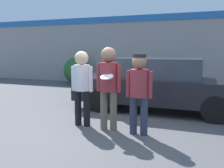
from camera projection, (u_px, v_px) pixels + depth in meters
The scene contains 7 objects.
ground_plane at pixel (113, 131), 5.32m from camera, with size 56.00×56.00×0.00m, color #4C4C4F.
storefront_building at pixel (167, 50), 11.78m from camera, with size 24.00×0.22×3.39m.
person_left at pixel (82, 82), 5.56m from camera, with size 0.53×0.36×1.69m.
person_middle_with_frisbee at pixel (109, 81), 5.23m from camera, with size 0.54×0.58×1.77m.
person_right at pixel (139, 87), 4.96m from camera, with size 0.53×0.36×1.63m.
parked_car_near at pixel (159, 84), 7.04m from camera, with size 4.69×1.79×1.48m.
shrub at pixel (77, 71), 12.68m from camera, with size 1.36×1.36×1.36m.
Camera 1 is at (1.84, -4.80, 1.70)m, focal length 40.00 mm.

